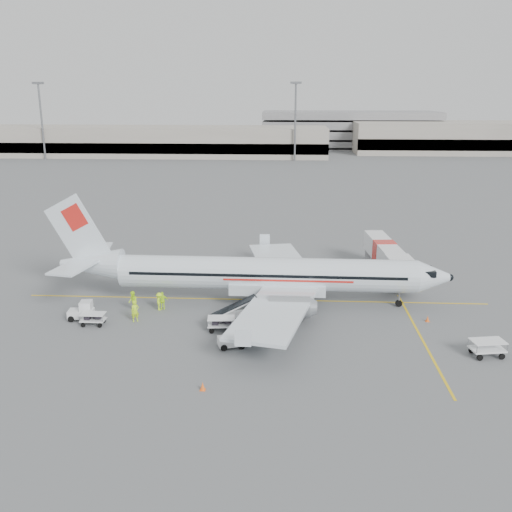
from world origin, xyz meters
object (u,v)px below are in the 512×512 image
(aircraft, at_px, (267,252))
(tug_aft, at_px, (81,310))
(tug_fore, at_px, (290,307))
(jet_bridge, at_px, (384,259))
(tug_mid, at_px, (231,338))
(belt_loader, at_px, (235,307))

(aircraft, height_order, tug_aft, aircraft)
(tug_fore, bearing_deg, jet_bridge, 38.50)
(aircraft, relative_size, tug_mid, 17.82)
(belt_loader, bearing_deg, tug_fore, 0.06)
(tug_aft, bearing_deg, tug_fore, 0.40)
(belt_loader, bearing_deg, aircraft, 40.05)
(aircraft, bearing_deg, jet_bridge, 37.37)
(tug_mid, distance_m, tug_aft, 14.56)
(tug_aft, bearing_deg, tug_mid, -25.61)
(tug_fore, height_order, tug_mid, tug_fore)
(belt_loader, bearing_deg, tug_mid, -109.71)
(tug_aft, bearing_deg, aircraft, 10.91)
(aircraft, xyz_separation_m, tug_fore, (2.19, -2.85, -4.19))
(tug_mid, bearing_deg, jet_bridge, 34.71)
(tug_fore, bearing_deg, aircraft, 116.12)
(belt_loader, height_order, tug_mid, belt_loader)
(belt_loader, bearing_deg, jet_bridge, 21.62)
(aircraft, relative_size, jet_bridge, 2.48)
(tug_aft, bearing_deg, jet_bridge, 20.34)
(aircraft, height_order, tug_mid, aircraft)
(belt_loader, height_order, tug_aft, belt_loader)
(belt_loader, distance_m, tug_aft, 13.56)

